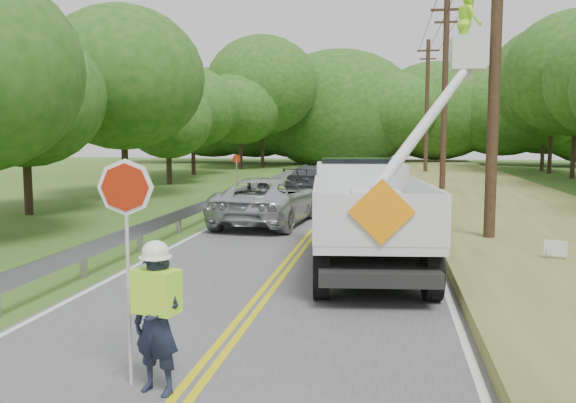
# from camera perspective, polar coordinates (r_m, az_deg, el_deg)

# --- Properties ---
(ground) EXTENTS (140.00, 140.00, 0.00)m
(ground) POSITION_cam_1_polar(r_m,az_deg,el_deg) (8.83, -6.56, -13.99)
(ground) COLOR #2F5418
(ground) RESTS_ON ground
(road) EXTENTS (7.20, 96.00, 0.03)m
(road) POSITION_cam_1_polar(r_m,az_deg,el_deg) (22.29, 3.36, -1.60)
(road) COLOR #494A4C
(road) RESTS_ON ground
(guardrail) EXTENTS (0.18, 48.00, 0.77)m
(guardrail) POSITION_cam_1_polar(r_m,az_deg,el_deg) (23.86, -6.04, 0.21)
(guardrail) COLOR #9999A0
(guardrail) RESTS_ON ground
(utility_poles) EXTENTS (1.60, 43.30, 10.00)m
(utility_poles) POSITION_cam_1_polar(r_m,az_deg,el_deg) (25.22, 15.78, 11.07)
(utility_poles) COLOR black
(utility_poles) RESTS_ON ground
(tall_grass_verge) EXTENTS (7.00, 96.00, 0.30)m
(tall_grass_verge) POSITION_cam_1_polar(r_m,az_deg,el_deg) (22.66, 21.52, -1.54)
(tall_grass_verge) COLOR #516029
(tall_grass_verge) RESTS_ON ground
(treeline_left) EXTENTS (11.66, 53.24, 12.12)m
(treeline_left) POSITION_cam_1_polar(r_m,az_deg,el_deg) (41.94, -8.38, 9.98)
(treeline_left) COLOR #332319
(treeline_left) RESTS_ON ground
(treeline_horizon) EXTENTS (55.77, 14.23, 12.65)m
(treeline_horizon) POSITION_cam_1_polar(r_m,az_deg,el_deg) (64.34, 8.02, 8.37)
(treeline_horizon) COLOR #194B11
(treeline_horizon) RESTS_ON ground
(flagger) EXTENTS (1.11, 0.56, 2.75)m
(flagger) POSITION_cam_1_polar(r_m,az_deg,el_deg) (7.40, -12.20, -9.96)
(flagger) COLOR #191E33
(flagger) RESTS_ON road
(bucket_truck) EXTENTS (4.40, 7.26, 6.78)m
(bucket_truck) POSITION_cam_1_polar(r_m,az_deg,el_deg) (14.95, 7.91, 0.46)
(bucket_truck) COLOR black
(bucket_truck) RESTS_ON road
(suv_silver) EXTENTS (3.15, 5.97, 1.60)m
(suv_silver) POSITION_cam_1_polar(r_m,az_deg,el_deg) (20.80, -1.90, 0.09)
(suv_silver) COLOR #B5B7BC
(suv_silver) RESTS_ON road
(suv_darkgrey) EXTENTS (2.79, 5.37, 1.49)m
(suv_darkgrey) POSITION_cam_1_polar(r_m,az_deg,el_deg) (31.34, 2.48, 2.06)
(suv_darkgrey) COLOR #3C3F44
(suv_darkgrey) RESTS_ON road
(stop_sign_permanent) EXTENTS (0.33, 0.34, 2.11)m
(stop_sign_permanent) POSITION_cam_1_polar(r_m,az_deg,el_deg) (29.71, -4.81, 2.97)
(stop_sign_permanent) COLOR #9999A0
(stop_sign_permanent) RESTS_ON ground
(yard_sign) EXTENTS (0.46, 0.23, 0.71)m
(yard_sign) POSITION_cam_1_polar(r_m,az_deg,el_deg) (14.87, 23.66, -4.11)
(yard_sign) COLOR white
(yard_sign) RESTS_ON ground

